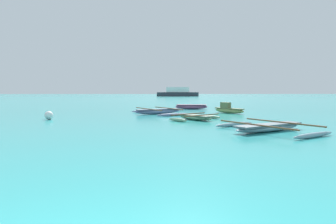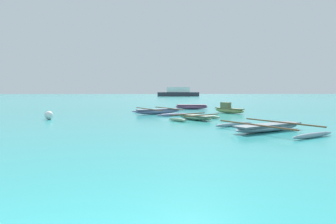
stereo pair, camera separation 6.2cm
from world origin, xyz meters
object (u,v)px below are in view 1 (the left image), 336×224
(moored_boat_4, at_px, (158,111))
(distant_ferry, at_px, (177,93))
(moored_boat_2, at_px, (228,109))
(moored_boat_1, at_px, (195,117))
(moored_boat_0, at_px, (191,107))
(mooring_buoy_0, at_px, (49,115))
(moored_boat_3, at_px, (269,127))

(moored_boat_4, bearing_deg, distant_ferry, 56.07)
(moored_boat_2, bearing_deg, moored_boat_1, -68.00)
(moored_boat_0, relative_size, moored_boat_4, 0.61)
(moored_boat_2, height_order, mooring_buoy_0, moored_boat_2)
(moored_boat_1, height_order, distant_ferry, distant_ferry)
(moored_boat_0, height_order, moored_boat_4, moored_boat_4)
(moored_boat_3, bearing_deg, distant_ferry, 59.13)
(moored_boat_1, height_order, moored_boat_2, moored_boat_2)
(moored_boat_2, xyz_separation_m, moored_boat_3, (-0.59, -10.23, -0.12))
(moored_boat_0, bearing_deg, mooring_buoy_0, -129.13)
(mooring_buoy_0, relative_size, distant_ferry, 0.05)
(moored_boat_0, distance_m, moored_boat_4, 6.25)
(moored_boat_1, distance_m, distant_ferry, 63.58)
(moored_boat_0, distance_m, distant_ferry, 53.66)
(moored_boat_0, xyz_separation_m, moored_boat_1, (-0.84, -9.89, -0.08))
(moored_boat_4, bearing_deg, moored_boat_3, -91.80)
(moored_boat_0, xyz_separation_m, mooring_buoy_0, (-9.85, -9.43, 0.02))
(moored_boat_0, bearing_deg, moored_boat_1, -87.70)
(moored_boat_0, relative_size, moored_boat_1, 0.92)
(moored_boat_3, distance_m, distant_ferry, 68.62)
(moored_boat_0, xyz_separation_m, distant_ferry, (2.02, 53.62, 0.76))
(moored_boat_4, distance_m, distant_ferry, 59.28)
(moored_boat_1, xyz_separation_m, moored_boat_4, (-2.26, 4.46, 0.04))
(moored_boat_1, bearing_deg, moored_boat_2, 108.79)
(moored_boat_0, xyz_separation_m, moored_boat_3, (1.82, -14.99, -0.07))
(moored_boat_3, bearing_deg, moored_boat_1, 86.76)
(moored_boat_4, xyz_separation_m, mooring_buoy_0, (-6.76, -3.99, 0.06))
(moored_boat_0, bearing_deg, moored_boat_4, -112.51)
(distant_ferry, bearing_deg, moored_boat_4, -94.95)
(moored_boat_3, relative_size, mooring_buoy_0, 9.74)
(distant_ferry, bearing_deg, moored_boat_3, -90.17)
(moored_boat_2, height_order, moored_boat_4, moored_boat_2)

